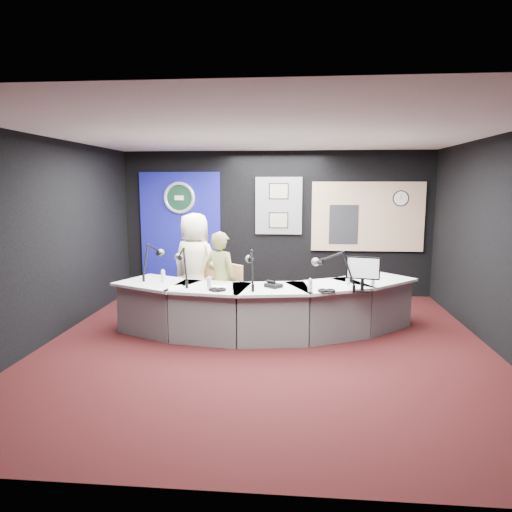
# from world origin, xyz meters

# --- Properties ---
(ground) EXTENTS (6.00, 6.00, 0.00)m
(ground) POSITION_xyz_m (0.00, 0.00, 0.00)
(ground) COLOR black
(ground) RESTS_ON ground
(ceiling) EXTENTS (6.00, 6.00, 0.02)m
(ceiling) POSITION_xyz_m (0.00, 0.00, 2.80)
(ceiling) COLOR silver
(ceiling) RESTS_ON ground
(wall_back) EXTENTS (6.00, 0.02, 2.80)m
(wall_back) POSITION_xyz_m (0.00, 3.00, 1.40)
(wall_back) COLOR black
(wall_back) RESTS_ON ground
(wall_front) EXTENTS (6.00, 0.02, 2.80)m
(wall_front) POSITION_xyz_m (0.00, -3.00, 1.40)
(wall_front) COLOR black
(wall_front) RESTS_ON ground
(wall_left) EXTENTS (0.02, 6.00, 2.80)m
(wall_left) POSITION_xyz_m (-3.00, 0.00, 1.40)
(wall_left) COLOR black
(wall_left) RESTS_ON ground
(wall_right) EXTENTS (0.02, 6.00, 2.80)m
(wall_right) POSITION_xyz_m (3.00, 0.00, 1.40)
(wall_right) COLOR black
(wall_right) RESTS_ON ground
(broadcast_desk) EXTENTS (4.50, 1.90, 0.75)m
(broadcast_desk) POSITION_xyz_m (-0.05, 0.55, 0.38)
(broadcast_desk) COLOR silver
(broadcast_desk) RESTS_ON ground
(backdrop_panel) EXTENTS (1.60, 0.05, 2.30)m
(backdrop_panel) POSITION_xyz_m (-1.90, 2.97, 1.25)
(backdrop_panel) COLOR navy
(backdrop_panel) RESTS_ON wall_back
(agency_seal) EXTENTS (0.63, 0.07, 0.63)m
(agency_seal) POSITION_xyz_m (-1.90, 2.93, 1.90)
(agency_seal) COLOR silver
(agency_seal) RESTS_ON backdrop_panel
(seal_center) EXTENTS (0.48, 0.01, 0.48)m
(seal_center) POSITION_xyz_m (-1.90, 2.94, 1.90)
(seal_center) COLOR #0E321E
(seal_center) RESTS_ON backdrop_panel
(pinboard) EXTENTS (0.90, 0.04, 1.10)m
(pinboard) POSITION_xyz_m (0.05, 2.97, 1.75)
(pinboard) COLOR slate
(pinboard) RESTS_ON wall_back
(framed_photo_upper) EXTENTS (0.34, 0.02, 0.27)m
(framed_photo_upper) POSITION_xyz_m (0.05, 2.94, 2.03)
(framed_photo_upper) COLOR gray
(framed_photo_upper) RESTS_ON pinboard
(framed_photo_lower) EXTENTS (0.34, 0.02, 0.27)m
(framed_photo_lower) POSITION_xyz_m (0.05, 2.94, 1.47)
(framed_photo_lower) COLOR gray
(framed_photo_lower) RESTS_ON pinboard
(booth_window_frame) EXTENTS (2.12, 0.06, 1.32)m
(booth_window_frame) POSITION_xyz_m (1.75, 2.97, 1.55)
(booth_window_frame) COLOR tan
(booth_window_frame) RESTS_ON wall_back
(booth_glow) EXTENTS (2.00, 0.02, 1.20)m
(booth_glow) POSITION_xyz_m (1.75, 2.96, 1.55)
(booth_glow) COLOR #D6AB87
(booth_glow) RESTS_ON booth_window_frame
(equipment_rack) EXTENTS (0.55, 0.02, 0.75)m
(equipment_rack) POSITION_xyz_m (1.30, 2.94, 1.40)
(equipment_rack) COLOR black
(equipment_rack) RESTS_ON booth_window_frame
(wall_clock) EXTENTS (0.28, 0.01, 0.28)m
(wall_clock) POSITION_xyz_m (2.35, 2.94, 1.90)
(wall_clock) COLOR white
(wall_clock) RESTS_ON booth_window_frame
(armchair_left) EXTENTS (0.69, 0.69, 0.93)m
(armchair_left) POSITION_xyz_m (-1.26, 1.34, 0.47)
(armchair_left) COLOR tan
(armchair_left) RESTS_ON ground
(armchair_right) EXTENTS (0.72, 0.72, 0.91)m
(armchair_right) POSITION_xyz_m (-0.73, 0.73, 0.45)
(armchair_right) COLOR tan
(armchair_right) RESTS_ON ground
(draped_jacket) EXTENTS (0.50, 0.30, 0.70)m
(draped_jacket) POSITION_xyz_m (-1.38, 1.57, 0.62)
(draped_jacket) COLOR slate
(draped_jacket) RESTS_ON armchair_left
(person_man) EXTENTS (0.97, 0.81, 1.71)m
(person_man) POSITION_xyz_m (-1.26, 1.34, 0.85)
(person_man) COLOR beige
(person_man) RESTS_ON ground
(person_woman) EXTENTS (0.63, 0.54, 1.47)m
(person_woman) POSITION_xyz_m (-0.73, 0.73, 0.74)
(person_woman) COLOR olive
(person_woman) RESTS_ON ground
(computer_monitor) EXTENTS (0.44, 0.13, 0.30)m
(computer_monitor) POSITION_xyz_m (1.28, 0.10, 1.07)
(computer_monitor) COLOR black
(computer_monitor) RESTS_ON broadcast_desk
(desk_phone) EXTENTS (0.27, 0.27, 0.05)m
(desk_phone) POSITION_xyz_m (0.09, 0.26, 0.78)
(desk_phone) COLOR black
(desk_phone) RESTS_ON broadcast_desk
(headphones_near) EXTENTS (0.23, 0.23, 0.04)m
(headphones_near) POSITION_xyz_m (0.80, 0.04, 0.77)
(headphones_near) COLOR black
(headphones_near) RESTS_ON broadcast_desk
(headphones_far) EXTENTS (0.22, 0.22, 0.04)m
(headphones_far) POSITION_xyz_m (-0.65, -0.01, 0.77)
(headphones_far) COLOR black
(headphones_far) RESTS_ON broadcast_desk
(paper_stack) EXTENTS (0.27, 0.33, 0.00)m
(paper_stack) POSITION_xyz_m (-1.26, 0.11, 0.75)
(paper_stack) COLOR white
(paper_stack) RESTS_ON broadcast_desk
(notepad) EXTENTS (0.24, 0.34, 0.00)m
(notepad) POSITION_xyz_m (-0.67, 0.15, 0.75)
(notepad) COLOR white
(notepad) RESTS_ON broadcast_desk
(boom_mic_a) EXTENTS (0.20, 0.73, 0.60)m
(boom_mic_a) POSITION_xyz_m (-1.78, 0.78, 1.05)
(boom_mic_a) COLOR black
(boom_mic_a) RESTS_ON broadcast_desk
(boom_mic_b) EXTENTS (0.38, 0.68, 0.60)m
(boom_mic_b) POSITION_xyz_m (-1.22, 0.39, 1.05)
(boom_mic_b) COLOR black
(boom_mic_b) RESTS_ON broadcast_desk
(boom_mic_c) EXTENTS (0.23, 0.73, 0.60)m
(boom_mic_c) POSITION_xyz_m (-0.22, 0.27, 1.05)
(boom_mic_c) COLOR black
(boom_mic_c) RESTS_ON broadcast_desk
(boom_mic_d) EXTENTS (0.61, 0.50, 0.60)m
(boom_mic_d) POSITION_xyz_m (0.91, 0.22, 1.05)
(boom_mic_d) COLOR black
(boom_mic_d) RESTS_ON broadcast_desk
(water_bottles) EXTENTS (3.07, 0.53, 0.18)m
(water_bottles) POSITION_xyz_m (-0.03, 0.27, 0.84)
(water_bottles) COLOR silver
(water_bottles) RESTS_ON broadcast_desk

